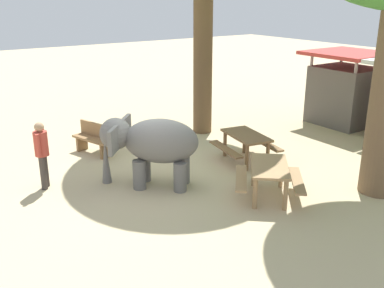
% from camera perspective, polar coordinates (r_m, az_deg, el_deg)
% --- Properties ---
extents(ground_plane, '(60.00, 60.00, 0.00)m').
position_cam_1_polar(ground_plane, '(11.03, -4.82, -4.57)').
color(ground_plane, tan).
extents(elephant, '(2.21, 2.25, 1.66)m').
position_cam_1_polar(elephant, '(10.34, -5.38, 0.08)').
color(elephant, slate).
rests_on(elephant, ground_plane).
extents(person_handler, '(0.45, 0.32, 1.62)m').
position_cam_1_polar(person_handler, '(10.77, -18.92, -0.77)').
color(person_handler, '#3F3833').
rests_on(person_handler, ground_plane).
extents(wooden_bench, '(1.46, 0.80, 0.88)m').
position_cam_1_polar(wooden_bench, '(12.90, -12.53, 0.79)').
color(wooden_bench, olive).
rests_on(wooden_bench, ground_plane).
extents(picnic_table_near, '(2.10, 2.10, 0.78)m').
position_cam_1_polar(picnic_table_near, '(9.99, 10.01, -3.74)').
color(picnic_table_near, '#9E7A51').
rests_on(picnic_table_near, ground_plane).
extents(picnic_table_far, '(1.74, 1.73, 0.78)m').
position_cam_1_polar(picnic_table_far, '(12.05, 7.01, 0.39)').
color(picnic_table_far, brown).
rests_on(picnic_table_far, ground_plane).
extents(market_stall_red, '(2.50, 2.50, 2.52)m').
position_cam_1_polar(market_stall_red, '(16.36, 19.23, 6.40)').
color(market_stall_red, '#59514C').
rests_on(market_stall_red, ground_plane).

